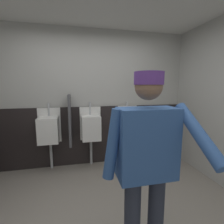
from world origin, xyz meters
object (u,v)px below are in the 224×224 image
(urinal_left, at_px, (49,129))
(urinal_right, at_px, (129,125))
(person, at_px, (147,156))
(urinal_middle, at_px, (91,127))

(urinal_left, xyz_separation_m, urinal_right, (1.50, 0.00, 0.00))
(urinal_right, bearing_deg, person, -104.07)
(urinal_left, distance_m, person, 2.12)
(urinal_left, distance_m, urinal_right, 1.50)
(urinal_right, height_order, person, person)
(urinal_middle, bearing_deg, person, -81.10)
(urinal_left, distance_m, urinal_middle, 0.75)
(urinal_middle, bearing_deg, urinal_left, 180.00)
(urinal_right, bearing_deg, urinal_left, 180.00)
(urinal_middle, bearing_deg, urinal_right, 0.00)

